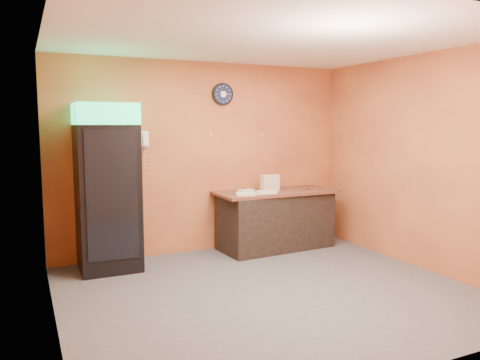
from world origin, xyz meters
TOP-DOWN VIEW (x-y plane):
  - floor at (0.00, 0.00)m, footprint 4.50×4.50m
  - back_wall at (0.00, 2.00)m, footprint 4.50×0.02m
  - left_wall at (-2.25, 0.00)m, footprint 0.02×4.00m
  - right_wall at (2.25, 0.00)m, footprint 0.02×4.00m
  - ceiling at (0.00, 0.00)m, footprint 4.50×4.00m
  - beverage_cooler at (-1.49, 1.60)m, footprint 0.76×0.77m
  - prep_counter at (1.00, 1.62)m, footprint 1.74×0.86m
  - wall_clock at (0.28, 1.97)m, footprint 0.33×0.06m
  - wall_phone at (-0.92, 1.95)m, footprint 0.11×0.10m
  - butcher_paper at (1.00, 1.62)m, footprint 1.86×0.85m
  - sub_roll_stack at (0.92, 1.64)m, footprint 0.30×0.13m
  - wrapped_sandwich_left at (0.38, 1.38)m, footprint 0.30×0.18m
  - wrapped_sandwich_mid at (0.73, 1.42)m, footprint 0.32×0.17m
  - wrapped_sandwich_right at (0.52, 1.67)m, footprint 0.29×0.18m
  - kitchen_tool at (0.78, 1.68)m, footprint 0.06×0.06m

SIDE VIEW (x-z plane):
  - floor at x=0.00m, z-range 0.00..0.00m
  - prep_counter at x=1.00m, z-range 0.00..0.85m
  - butcher_paper at x=1.00m, z-range 0.85..0.89m
  - wrapped_sandwich_right at x=0.52m, z-range 0.89..0.93m
  - wrapped_sandwich_left at x=0.38m, z-range 0.89..0.93m
  - wrapped_sandwich_mid at x=0.73m, z-range 0.89..0.93m
  - kitchen_tool at x=0.78m, z-range 0.89..0.95m
  - sub_roll_stack at x=0.92m, z-range 0.89..1.13m
  - beverage_cooler at x=-1.49m, z-range -0.02..2.13m
  - back_wall at x=0.00m, z-range 0.00..2.80m
  - left_wall at x=-2.25m, z-range 0.00..2.80m
  - right_wall at x=2.25m, z-range 0.00..2.80m
  - wall_phone at x=-0.92m, z-range 1.59..1.80m
  - wall_clock at x=0.28m, z-range 2.17..2.50m
  - ceiling at x=0.00m, z-range 2.79..2.81m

